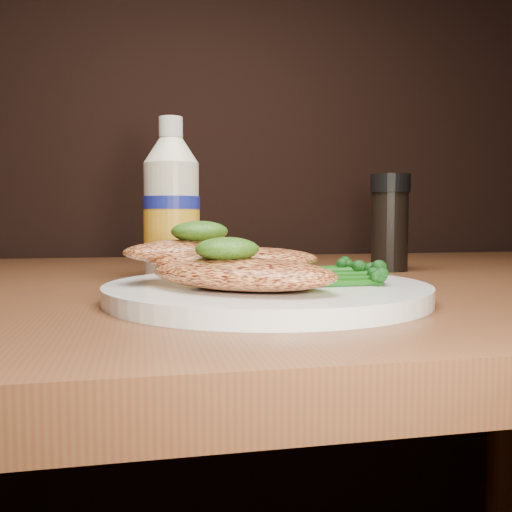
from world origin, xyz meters
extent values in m
cylinder|color=white|center=(-0.07, 0.88, 0.76)|extent=(0.29, 0.29, 0.01)
ellipsoid|color=#F08D4C|center=(-0.10, 0.84, 0.78)|extent=(0.18, 0.17, 0.03)
ellipsoid|color=#F08D4C|center=(-0.10, 0.88, 0.79)|extent=(0.15, 0.08, 0.02)
ellipsoid|color=#F08D4C|center=(-0.13, 0.91, 0.79)|extent=(0.16, 0.13, 0.02)
ellipsoid|color=#0B3608|center=(-0.11, 0.84, 0.80)|extent=(0.06, 0.06, 0.02)
ellipsoid|color=#0B3608|center=(-0.13, 0.90, 0.81)|extent=(0.05, 0.05, 0.02)
camera|label=1|loc=(-0.18, 0.39, 0.82)|focal=39.42mm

